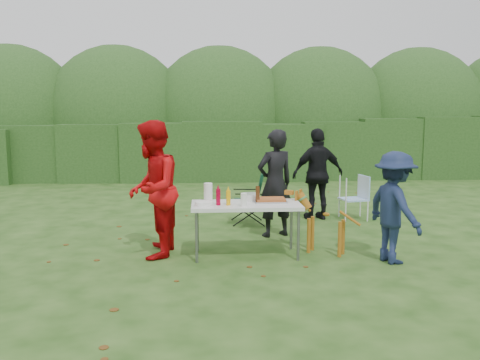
{
  "coord_description": "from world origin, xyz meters",
  "views": [
    {
      "loc": [
        -0.49,
        -6.59,
        2.04
      ],
      "look_at": [
        0.02,
        0.72,
        1.0
      ],
      "focal_mm": 38.0,
      "sensor_mm": 36.0,
      "label": 1
    }
  ],
  "objects": [
    {
      "name": "dog",
      "position": [
        1.2,
        0.28,
        0.43
      ],
      "size": [
        0.96,
        0.77,
        0.85
      ],
      "primitive_type": null,
      "rotation": [
        0.0,
        0.0,
        2.6
      ],
      "color": "#9D5E18",
      "rests_on": "ground"
    },
    {
      "name": "cup_stack",
      "position": [
        0.02,
        0.04,
        0.83
      ],
      "size": [
        0.08,
        0.08,
        0.18
      ],
      "primitive_type": "cylinder",
      "color": "white",
      "rests_on": "folding_table"
    },
    {
      "name": "food_tray",
      "position": [
        0.42,
        0.34,
        0.75
      ],
      "size": [
        0.45,
        0.3,
        0.02
      ],
      "primitive_type": "cube",
      "color": "#B7B7BA",
      "rests_on": "folding_table"
    },
    {
      "name": "child",
      "position": [
        2.0,
        -0.18,
        0.74
      ],
      "size": [
        0.81,
        1.08,
        1.48
      ],
      "primitive_type": "imported",
      "rotation": [
        0.0,
        0.0,
        1.87
      ],
      "color": "#172344",
      "rests_on": "ground"
    },
    {
      "name": "person_red_jacket",
      "position": [
        -1.21,
        0.32,
        0.94
      ],
      "size": [
        0.79,
        0.97,
        1.88
      ],
      "primitive_type": "imported",
      "rotation": [
        0.0,
        0.0,
        -1.66
      ],
      "color": "#BC080B",
      "rests_on": "ground"
    },
    {
      "name": "person_cook",
      "position": [
        0.62,
        1.32,
        0.86
      ],
      "size": [
        0.73,
        0.62,
        1.71
      ],
      "primitive_type": "imported",
      "rotation": [
        0.0,
        0.0,
        3.54
      ],
      "color": "black",
      "rests_on": "ground"
    },
    {
      "name": "camping_chair",
      "position": [
        0.27,
        2.24,
        0.46
      ],
      "size": [
        0.64,
        0.64,
        0.92
      ],
      "primitive_type": null,
      "rotation": [
        0.0,
        0.0,
        3.03
      ],
      "color": "#103C25",
      "rests_on": "ground"
    },
    {
      "name": "ketchup_bottle",
      "position": [
        -0.31,
        0.15,
        0.85
      ],
      "size": [
        0.06,
        0.06,
        0.22
      ],
      "primitive_type": "cylinder",
      "color": "maroon",
      "rests_on": "folding_table"
    },
    {
      "name": "person_black_puffy",
      "position": [
        1.58,
        2.51,
        0.84
      ],
      "size": [
        1.05,
        0.61,
        1.68
      ],
      "primitive_type": "imported",
      "rotation": [
        0.0,
        0.0,
        3.36
      ],
      "color": "black",
      "rests_on": "ground"
    },
    {
      "name": "folding_table",
      "position": [
        0.07,
        0.25,
        0.69
      ],
      "size": [
        1.5,
        0.7,
        0.74
      ],
      "color": "silver",
      "rests_on": "ground"
    },
    {
      "name": "paper_towel_roll",
      "position": [
        -0.45,
        0.44,
        0.87
      ],
      "size": [
        0.12,
        0.12,
        0.26
      ],
      "primitive_type": "cylinder",
      "color": "white",
      "rests_on": "folding_table"
    },
    {
      "name": "pasta_bowl",
      "position": [
        0.16,
        0.48,
        0.79
      ],
      "size": [
        0.26,
        0.26,
        0.1
      ],
      "primitive_type": "cylinder",
      "color": "silver",
      "rests_on": "folding_table"
    },
    {
      "name": "focaccia_bread",
      "position": [
        0.42,
        0.34,
        0.78
      ],
      "size": [
        0.4,
        0.26,
        0.04
      ],
      "primitive_type": "cube",
      "color": "#A45325",
      "rests_on": "food_tray"
    },
    {
      "name": "mustard_bottle",
      "position": [
        -0.18,
        0.15,
        0.84
      ],
      "size": [
        0.06,
        0.06,
        0.2
      ],
      "primitive_type": "cylinder",
      "color": "#F1AA09",
      "rests_on": "folding_table"
    },
    {
      "name": "shrub_backdrop",
      "position": [
        0.0,
        9.6,
        1.6
      ],
      "size": [
        20.0,
        2.6,
        3.2
      ],
      "primitive_type": "ellipsoid",
      "color": "#3D6628",
      "rests_on": "ground"
    },
    {
      "name": "lawn_chair",
      "position": [
        2.25,
        2.48,
        0.41
      ],
      "size": [
        0.57,
        0.57,
        0.82
      ],
      "primitive_type": null,
      "rotation": [
        0.0,
        0.0,
        3.33
      ],
      "color": "#4492EA",
      "rests_on": "ground"
    },
    {
      "name": "hedge_row",
      "position": [
        0.0,
        8.0,
        0.85
      ],
      "size": [
        22.0,
        1.4,
        1.7
      ],
      "primitive_type": "cube",
      "color": "#23471C",
      "rests_on": "ground"
    },
    {
      "name": "ground",
      "position": [
        0.0,
        0.0,
        0.0
      ],
      "size": [
        80.0,
        80.0,
        0.0
      ],
      "primitive_type": "plane",
      "color": "#1E4211"
    },
    {
      "name": "plate_stack",
      "position": [
        -0.51,
        0.15,
        0.77
      ],
      "size": [
        0.24,
        0.24,
        0.05
      ],
      "primitive_type": "cylinder",
      "color": "white",
      "rests_on": "folding_table"
    },
    {
      "name": "beer_bottle",
      "position": [
        0.23,
        0.24,
        0.86
      ],
      "size": [
        0.06,
        0.06,
        0.24
      ],
      "primitive_type": "cylinder",
      "color": "#47230F",
      "rests_on": "folding_table"
    }
  ]
}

